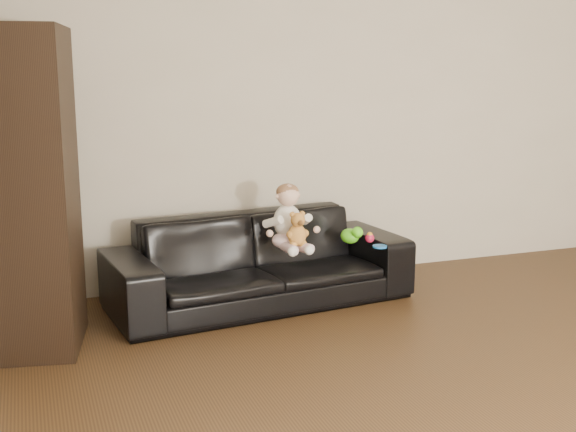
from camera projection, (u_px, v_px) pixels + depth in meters
name	position (u px, v px, depth m)	size (l,w,h in m)	color
wall_back	(349.00, 102.00, 5.33)	(5.00, 5.00, 0.00)	#C0B6A1
sofa	(260.00, 261.00, 4.78)	(1.98, 0.77, 0.58)	black
cabinet	(31.00, 192.00, 3.92)	(0.44, 0.61, 1.76)	black
shelf_item	(30.00, 119.00, 3.84)	(0.18, 0.25, 0.28)	silver
baby	(289.00, 221.00, 4.69)	(0.31, 0.38, 0.43)	silver
teddy_bear	(297.00, 230.00, 4.57)	(0.12, 0.13, 0.23)	#C08136
toy_green	(350.00, 236.00, 4.87)	(0.12, 0.15, 0.10)	#53D819
toy_rattle	(370.00, 238.00, 4.89)	(0.06, 0.06, 0.06)	#DB1943
toy_blue_disc	(380.00, 246.00, 4.77)	(0.09, 0.09, 0.01)	blue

